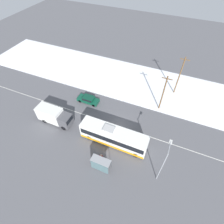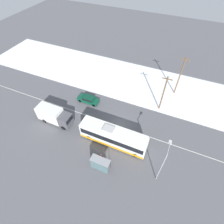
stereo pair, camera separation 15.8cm
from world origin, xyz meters
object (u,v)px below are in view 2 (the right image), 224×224
Objects in this scene: streetlamp at (163,162)px; box_truck at (54,115)px; pedestrian_at_stop at (101,157)px; utility_pole_snowlot at (180,76)px; bus_shelter at (100,164)px; utility_pole_roadside at (163,93)px; sedan_car at (88,99)px; city_bus at (113,136)px.

box_truck is at bearing 172.17° from streetlamp.
box_truck is at bearing 161.54° from pedestrian_at_stop.
box_truck is 25.63m from utility_pole_snowlot.
streetlamp reaches higher than box_truck.
pedestrian_at_stop is 0.62× the size of bus_shelter.
utility_pole_roadside is 0.91× the size of utility_pole_snowlot.
pedestrian_at_stop is at bearing -18.46° from box_truck.
bus_shelter reaches higher than sedan_car.
streetlamp is 0.92× the size of utility_pole_roadside.
box_truck is (-11.74, -0.11, 0.07)m from city_bus.
streetlamp reaches higher than pedestrian_at_stop.
utility_pole_roadside is at bearing -164.34° from sedan_car.
bus_shelter is at bearing -89.25° from city_bus.
utility_pole_roadside is at bearing 102.00° from streetlamp.
utility_pole_roadside reaches higher than pedestrian_at_stop.
utility_pole_roadside reaches higher than sedan_car.
sedan_car is 0.52× the size of utility_pole_snowlot.
utility_pole_snowlot reaches higher than streetlamp.
pedestrian_at_stop is 0.21× the size of utility_pole_snowlot.
city_bus is at bearing 83.86° from pedestrian_at_stop.
bus_shelter is at bearing -70.47° from pedestrian_at_stop.
pedestrian_at_stop is 0.23× the size of utility_pole_roadside.
pedestrian_at_stop is (8.18, -10.86, 0.36)m from sedan_car.
streetlamp is 0.84× the size of utility_pole_snowlot.
streetlamp is (19.96, -2.75, 2.81)m from box_truck.
city_bus is 1.74× the size of box_truck.
box_truck is 1.45× the size of sedan_car.
box_truck is 20.41m from utility_pole_roadside.
sedan_car is at bearing 125.31° from bus_shelter.
bus_shelter is (0.07, -5.26, -0.00)m from city_bus.
box_truck is 11.95m from pedestrian_at_stop.
pedestrian_at_stop is at bearing 126.98° from sedan_car.
box_truck is at bearing -179.48° from city_bus.
bus_shelter is at bearing -23.57° from box_truck.
city_bus is 1.30× the size of utility_pole_snowlot.
city_bus is 1.56× the size of streetlamp.
streetlamp is at bearing -19.14° from city_bus.
utility_pole_snowlot is at bearing 69.81° from pedestrian_at_stop.
box_truck is 20.34m from streetlamp.
utility_pole_snowlot reaches higher than bus_shelter.
utility_pole_roadside is (17.04, 10.98, 2.37)m from box_truck.
sedan_car is 19.84m from streetlamp.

